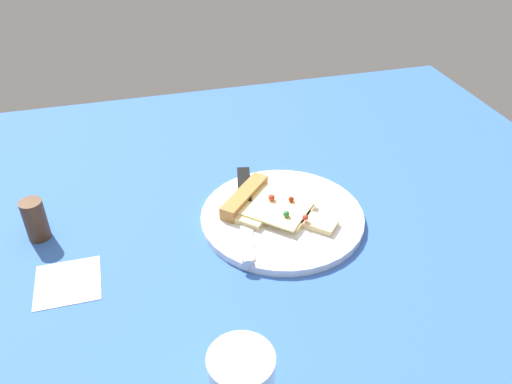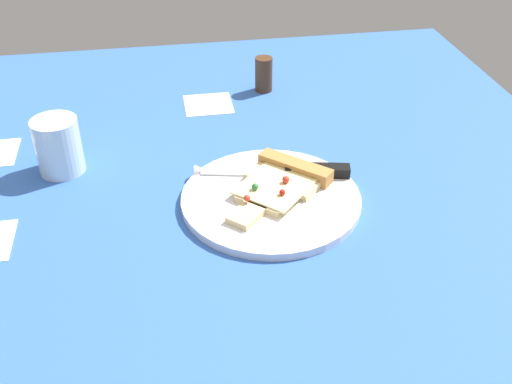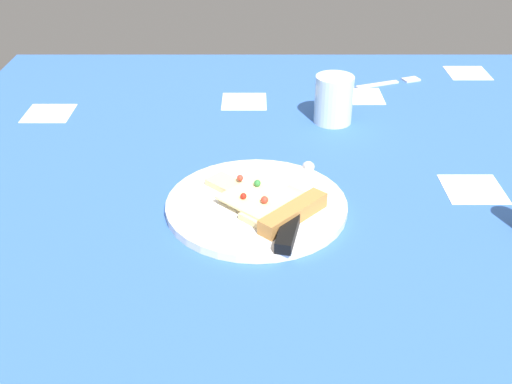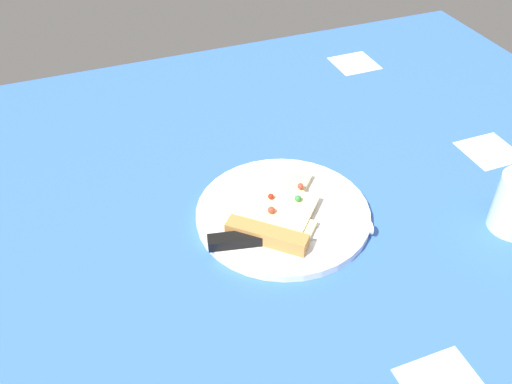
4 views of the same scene
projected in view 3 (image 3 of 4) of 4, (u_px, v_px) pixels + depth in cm
name	position (u px, v px, depth cm)	size (l,w,h in cm)	color
ground_plane	(280.00, 188.00, 99.29)	(124.19, 124.19, 3.00)	#3360B7
plate	(259.00, 205.00, 90.82)	(26.53, 26.53, 1.24)	silver
pizza_slice	(272.00, 204.00, 88.56)	(18.04, 17.58, 2.39)	beige
knife	(297.00, 212.00, 87.05)	(7.11, 23.90, 2.45)	silver
drinking_glass	(336.00, 100.00, 115.48)	(7.16, 7.16, 8.98)	silver
fork	(394.00, 82.00, 134.82)	(14.92, 7.20, 0.80)	silver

